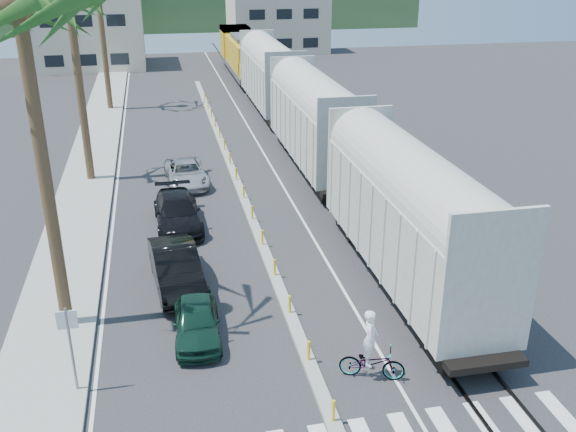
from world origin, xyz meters
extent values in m
plane|color=#28282B|center=(0.00, 0.00, 0.00)|extent=(140.00, 140.00, 0.00)
cube|color=gray|center=(-8.50, 25.00, 0.07)|extent=(3.00, 90.00, 0.15)
cube|color=black|center=(4.28, 28.00, 0.03)|extent=(0.12, 100.00, 0.06)
cube|color=black|center=(5.72, 28.00, 0.03)|extent=(0.12, 100.00, 0.06)
cube|color=gray|center=(0.00, 20.00, 0.07)|extent=(0.45, 60.00, 0.15)
cylinder|color=yellow|center=(0.00, -1.00, 0.50)|extent=(0.10, 0.10, 0.70)
cylinder|color=yellow|center=(0.00, 2.00, 0.50)|extent=(0.10, 0.10, 0.70)
cylinder|color=yellow|center=(0.00, 5.00, 0.50)|extent=(0.10, 0.10, 0.70)
cylinder|color=yellow|center=(0.00, 8.00, 0.50)|extent=(0.10, 0.10, 0.70)
cylinder|color=yellow|center=(0.00, 11.00, 0.50)|extent=(0.10, 0.10, 0.70)
cylinder|color=yellow|center=(0.00, 14.00, 0.50)|extent=(0.10, 0.10, 0.70)
cylinder|color=yellow|center=(0.00, 17.00, 0.50)|extent=(0.10, 0.10, 0.70)
cylinder|color=yellow|center=(0.00, 20.00, 0.50)|extent=(0.10, 0.10, 0.70)
cylinder|color=yellow|center=(0.00, 23.00, 0.50)|extent=(0.10, 0.10, 0.70)
cylinder|color=yellow|center=(0.00, 26.00, 0.50)|extent=(0.10, 0.10, 0.70)
cylinder|color=yellow|center=(0.00, 29.00, 0.50)|extent=(0.10, 0.10, 0.70)
cylinder|color=yellow|center=(0.00, 32.00, 0.50)|extent=(0.10, 0.10, 0.70)
cylinder|color=yellow|center=(0.00, 35.00, 0.50)|extent=(0.10, 0.10, 0.70)
cylinder|color=yellow|center=(0.00, 38.00, 0.50)|extent=(0.10, 0.10, 0.70)
cylinder|color=yellow|center=(0.00, 41.00, 0.50)|extent=(0.10, 0.10, 0.70)
cube|color=silver|center=(-6.80, 25.00, 0.00)|extent=(0.12, 90.00, 0.01)
cube|color=silver|center=(2.50, 25.00, 0.00)|extent=(0.12, 90.00, 0.01)
cube|color=#AAA99C|center=(5.00, 6.39, 2.70)|extent=(3.00, 12.88, 3.40)
cylinder|color=#AAA99C|center=(5.00, 6.39, 4.40)|extent=(2.90, 12.58, 2.90)
cube|color=black|center=(5.00, 6.39, 0.50)|extent=(2.60, 12.88, 1.00)
cube|color=#AAA99C|center=(5.00, 21.39, 2.70)|extent=(3.00, 12.88, 3.40)
cylinder|color=#AAA99C|center=(5.00, 21.39, 4.40)|extent=(2.90, 12.58, 2.90)
cube|color=black|center=(5.00, 21.39, 0.50)|extent=(2.60, 12.88, 1.00)
cube|color=#AAA99C|center=(5.00, 36.39, 2.70)|extent=(3.00, 12.88, 3.40)
cylinder|color=#AAA99C|center=(5.00, 36.39, 4.40)|extent=(2.90, 12.58, 2.90)
cube|color=black|center=(5.00, 36.39, 0.50)|extent=(2.60, 12.88, 1.00)
cube|color=#4C4C4F|center=(5.00, 52.39, 1.05)|extent=(3.00, 17.00, 0.50)
cube|color=gold|center=(5.00, 51.39, 2.60)|extent=(2.70, 12.24, 2.60)
cube|color=gold|center=(5.00, 58.17, 2.90)|extent=(3.00, 3.74, 3.20)
cube|color=black|center=(5.00, 52.39, 0.45)|extent=(2.60, 13.60, 0.90)
cylinder|color=brown|center=(-8.00, 6.00, 5.50)|extent=(0.44, 0.44, 11.00)
sphere|color=#1E4A17|center=(-8.00, 6.00, 11.15)|extent=(3.20, 3.20, 3.20)
cylinder|color=brown|center=(-8.30, 22.00, 5.00)|extent=(0.44, 0.44, 10.00)
cylinder|color=brown|center=(-8.00, 40.00, 6.00)|extent=(0.44, 0.44, 12.00)
cylinder|color=slate|center=(-7.30, 2.00, 1.50)|extent=(0.08, 0.08, 3.00)
cube|color=silver|center=(-7.30, 2.00, 2.60)|extent=(0.60, 0.04, 0.60)
cube|color=#B8AE92|center=(-11.00, 62.00, 4.00)|extent=(12.00, 10.00, 8.00)
cube|color=#B8AE92|center=(-13.00, 78.00, 5.00)|extent=(14.00, 12.00, 10.00)
cube|color=#B8AE92|center=(12.00, 70.00, 3.50)|extent=(12.00, 10.00, 7.00)
imported|color=#103224|center=(-3.45, 4.32, 0.67)|extent=(1.87, 4.03, 1.33)
imported|color=black|center=(-3.97, 8.15, 0.82)|extent=(2.74, 5.35, 1.65)
imported|color=black|center=(-3.63, 14.15, 0.76)|extent=(2.56, 5.42, 1.52)
imported|color=#B3B5B8|center=(-2.85, 20.26, 0.66)|extent=(2.80, 5.03, 1.32)
imported|color=#9EA0A5|center=(1.78, 0.88, 0.54)|extent=(2.15, 2.57, 1.09)
imported|color=white|center=(1.68, 0.88, 1.50)|extent=(1.00, 0.93, 1.89)
camera|label=1|loc=(-4.25, -15.04, 12.67)|focal=40.00mm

